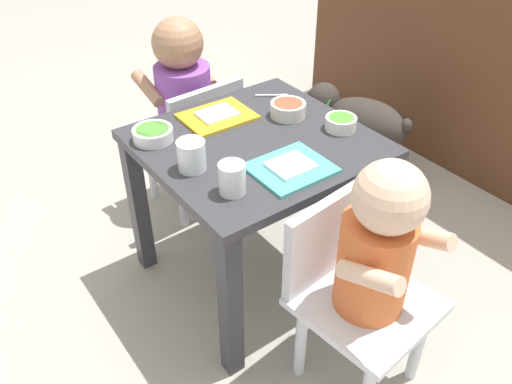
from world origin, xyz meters
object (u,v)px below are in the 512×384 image
object	(u,v)px
water_cup_right	(232,180)
veggie_bowl_near	(288,109)
cereal_bowl_right_side	(153,134)
cereal_bowl_left_side	(341,123)
food_tray_left	(217,116)
seated_child_right	(371,255)
food_tray_right	(291,168)
dog	(359,119)
spoon_by_left_tray	(276,95)
seated_child_left	(185,97)
dining_table	(256,168)
water_cup_left	(192,157)

from	to	relation	value
water_cup_right	veggie_bowl_near	distance (m)	0.38
veggie_bowl_near	cereal_bowl_right_side	size ratio (longest dim) A/B	0.94
cereal_bowl_right_side	cereal_bowl_left_side	distance (m)	0.49
food_tray_left	cereal_bowl_right_side	size ratio (longest dim) A/B	1.87
seated_child_right	food_tray_right	size ratio (longest dim) A/B	3.50
seated_child_right	dog	xyz separation A→B (m)	(-0.69, 0.69, -0.20)
food_tray_left	spoon_by_left_tray	xyz separation A→B (m)	(-0.01, 0.21, -0.00)
veggie_bowl_near	food_tray_right	bearing A→B (deg)	-37.58
seated_child_left	dog	world-z (taller)	seated_child_left
food_tray_right	food_tray_left	bearing A→B (deg)	180.00
dining_table	cereal_bowl_right_side	world-z (taller)	cereal_bowl_right_side
cereal_bowl_left_side	cereal_bowl_right_side	bearing A→B (deg)	-119.58
seated_child_left	food_tray_left	distance (m)	0.28
water_cup_right	dining_table	bearing A→B (deg)	130.59
dining_table	veggie_bowl_near	world-z (taller)	veggie_bowl_near
food_tray_left	dog	bearing A→B (deg)	98.07
seated_child_right	water_cup_right	size ratio (longest dim) A/B	8.82
water_cup_right	cereal_bowl_right_side	bearing A→B (deg)	-173.23
dog	water_cup_right	xyz separation A→B (m)	(0.41, -0.85, 0.30)
dining_table	veggie_bowl_near	size ratio (longest dim) A/B	5.73
dining_table	water_cup_right	bearing A→B (deg)	-49.41
water_cup_left	spoon_by_left_tray	size ratio (longest dim) A/B	0.84
water_cup_right	spoon_by_left_tray	size ratio (longest dim) A/B	0.83
seated_child_left	food_tray_left	bearing A→B (deg)	-10.63
water_cup_left	seated_child_right	bearing A→B (deg)	24.40
dining_table	seated_child_right	size ratio (longest dim) A/B	0.87
food_tray_right	water_cup_right	size ratio (longest dim) A/B	2.52
dining_table	food_tray_right	bearing A→B (deg)	-5.42
spoon_by_left_tray	water_cup_left	bearing A→B (deg)	-64.87
water_cup_right	cereal_bowl_right_side	world-z (taller)	water_cup_right
seated_child_right	food_tray_right	world-z (taller)	seated_child_right
food_tray_right	cereal_bowl_left_side	size ratio (longest dim) A/B	2.21
seated_child_left	food_tray_right	world-z (taller)	seated_child_left
seated_child_right	cereal_bowl_left_side	size ratio (longest dim) A/B	7.75
food_tray_right	veggie_bowl_near	xyz separation A→B (m)	(-0.21, 0.16, 0.02)
seated_child_right	cereal_bowl_left_side	xyz separation A→B (m)	(-0.34, 0.23, 0.09)
food_tray_left	water_cup_right	size ratio (longest dim) A/B	2.65
cereal_bowl_right_side	seated_child_left	bearing A→B (deg)	137.98
seated_child_left	water_cup_left	bearing A→B (deg)	-27.70
food_tray_left	food_tray_right	distance (m)	0.32
dining_table	water_cup_right	world-z (taller)	water_cup_right
veggie_bowl_near	spoon_by_left_tray	world-z (taller)	veggie_bowl_near
dog	dining_table	bearing A→B (deg)	-69.10
dining_table	food_tray_right	xyz separation A→B (m)	(0.16, -0.02, 0.09)
cereal_bowl_left_side	spoon_by_left_tray	world-z (taller)	cereal_bowl_left_side
water_cup_left	cereal_bowl_right_side	size ratio (longest dim) A/B	0.72
spoon_by_left_tray	water_cup_right	bearing A→B (deg)	-49.38
food_tray_left	veggie_bowl_near	distance (m)	0.20
water_cup_left	spoon_by_left_tray	bearing A→B (deg)	115.13
cereal_bowl_right_side	cereal_bowl_left_side	world-z (taller)	cereal_bowl_left_side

